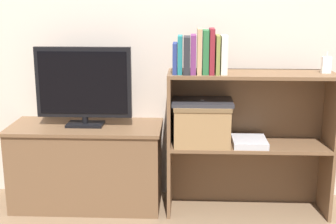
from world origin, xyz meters
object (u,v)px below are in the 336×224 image
tv_stand (87,165)px  book_tan (199,51)px  book_plum (193,54)px  book_ivory (224,55)px  storage_basket_left (202,122)px  magazine_stack (249,142)px  book_olive (217,55)px  book_teal (180,55)px  laptop (202,102)px  book_charcoal (187,55)px  book_navy (175,58)px  baby_monitor (326,65)px  book_forest (206,52)px  tv (84,85)px  book_maroon (212,51)px

tv_stand → book_tan: size_ratio=3.67×
book_plum → book_ivory: (0.17, 0.00, -0.00)m
storage_basket_left → book_ivory: bearing=-13.9°
book_tan → magazine_stack: book_tan is taller
book_olive → book_ivory: same height
book_teal → laptop: book_teal is taller
book_charcoal → laptop: bearing=17.1°
book_olive → book_ivory: size_ratio=1.00×
book_tan → book_ivory: 0.14m
storage_basket_left → book_charcoal: bearing=-162.9°
book_tan → magazine_stack: 0.61m
book_navy → baby_monitor: size_ratio=1.39×
book_olive → baby_monitor: bearing=4.0°
book_forest → laptop: 0.30m
baby_monitor → laptop: 0.73m
book_teal → book_tan: (0.11, 0.00, 0.02)m
book_navy → magazine_stack: 0.66m
laptop → storage_basket_left: bearing=45.0°
book_navy → baby_monitor: bearing=2.9°
tv → book_plum: book_plum is taller
book_navy → book_teal: 0.04m
tv → book_forest: book_forest is taller
tv_stand → book_forest: (0.72, -0.09, 0.72)m
tv → book_teal: book_teal is taller
book_plum → book_ivory: size_ratio=1.01×
book_charcoal → book_plum: 0.04m
storage_basket_left → magazine_stack: storage_basket_left is taller
book_maroon → book_olive: book_maroon is taller
tv_stand → laptop: bearing=-4.9°
book_teal → book_maroon: book_maroon is taller
tv → storage_basket_left: bearing=-4.8°
book_ivory → baby_monitor: book_ivory is taller
book_charcoal → book_olive: size_ratio=0.97×
baby_monitor → laptop: bearing=-178.8°
book_navy → book_tan: book_tan is taller
book_navy → book_ivory: book_ivory is taller
tv_stand → book_charcoal: size_ratio=4.47×
tv → book_plum: size_ratio=2.63×
tv → book_navy: (0.55, -0.09, 0.17)m
book_navy → book_olive: 0.24m
book_teal → magazine_stack: size_ratio=0.93×
book_forest → book_charcoal: bearing=180.0°
storage_basket_left → magazine_stack: bearing=-1.5°
book_olive → magazine_stack: (0.20, 0.02, -0.51)m
tv → laptop: bearing=-4.8°
book_olive → laptop: 0.29m
book_tan → laptop: size_ratio=0.72×
book_teal → book_plum: size_ratio=0.98×
book_tan → storage_basket_left: size_ratio=0.77×
book_tan → book_ivory: size_ratio=1.18×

